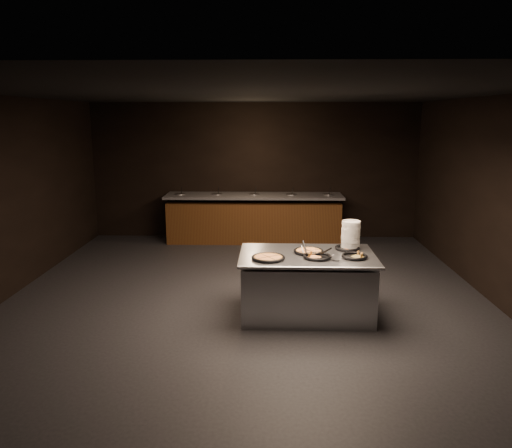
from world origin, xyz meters
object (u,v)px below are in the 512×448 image
object	(u,v)px
pan_veggie_whole	(268,258)
pan_cheese_whole	(309,251)
serving_counter	(307,286)
plate_stack	(351,235)

from	to	relation	value
pan_veggie_whole	pan_cheese_whole	bearing A→B (deg)	30.72
serving_counter	pan_veggie_whole	world-z (taller)	pan_veggie_whole
plate_stack	pan_cheese_whole	size ratio (longest dim) A/B	0.94
pan_veggie_whole	pan_cheese_whole	distance (m)	0.62
plate_stack	pan_veggie_whole	bearing A→B (deg)	-152.87
serving_counter	pan_veggie_whole	bearing A→B (deg)	-153.74
pan_cheese_whole	serving_counter	bearing A→B (deg)	-108.05
plate_stack	pan_veggie_whole	size ratio (longest dim) A/B	0.87
pan_veggie_whole	plate_stack	bearing A→B (deg)	27.13
serving_counter	pan_cheese_whole	distance (m)	0.46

